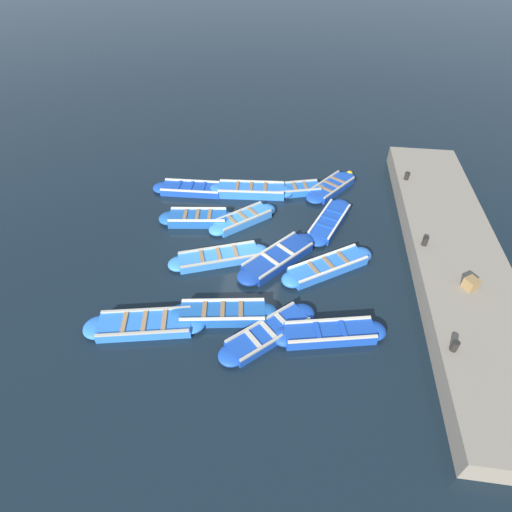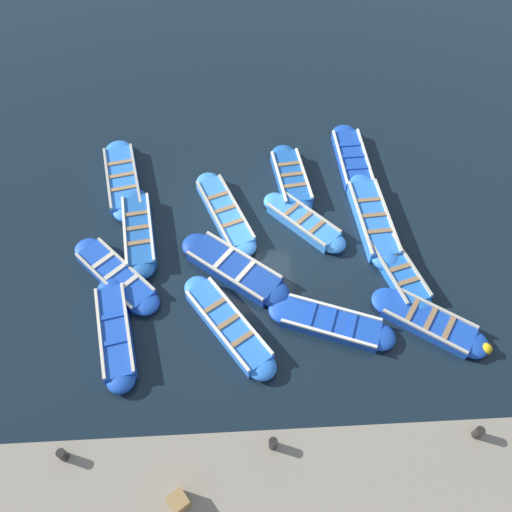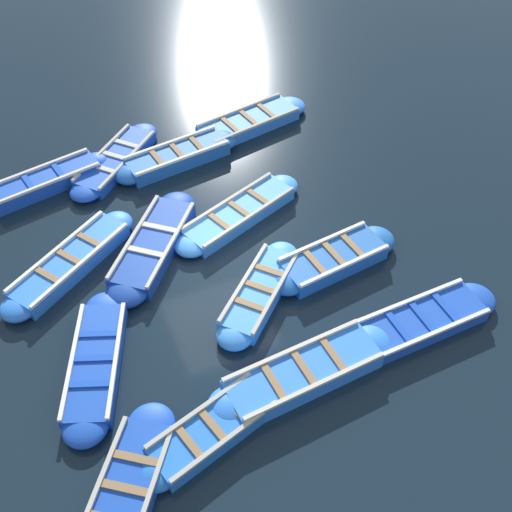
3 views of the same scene
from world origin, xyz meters
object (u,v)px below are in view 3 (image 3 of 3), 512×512
Objects in this scene: boat_mid_row at (333,259)px; boat_far_corner at (178,157)px; boat_inner_gap at (154,245)px; boat_broadside at (248,123)px; boat_drifting at (45,182)px; boat_centre at (213,429)px; boat_near_quay at (116,160)px; boat_bow_out at (71,262)px; boat_tucked at (96,363)px; boat_alongside at (239,214)px; boat_end_of_row at (260,292)px; boat_outer_left at (126,492)px; boat_outer_right at (303,373)px; boat_stern_in at (421,322)px.

boat_far_corner is at bearing 112.56° from boat_mid_row.
boat_inner_gap is 0.88× the size of boat_broadside.
boat_drifting is (-1.93, 3.28, 0.01)m from boat_inner_gap.
boat_broadside is at bearing 17.63° from boat_far_corner.
boat_broadside is at bearing 63.61° from boat_centre.
boat_near_quay is 0.88× the size of boat_bow_out.
boat_near_quay is at bearing 72.62° from boat_tucked.
boat_inner_gap is (-1.53, -2.94, -0.02)m from boat_far_corner.
boat_far_corner is 5.38m from boat_mid_row.
boat_mid_row is at bearing 6.07° from boat_tucked.
boat_near_quay is at bearing 124.73° from boat_alongside.
boat_bow_out is 1.06× the size of boat_mid_row.
boat_bow_out is (-1.84, -3.28, 0.03)m from boat_near_quay.
boat_drifting is 6.61m from boat_end_of_row.
boat_mid_row is 1.18× the size of boat_end_of_row.
boat_tucked and boat_outer_left have the same top height.
boat_end_of_row is at bearing 52.05° from boat_centre.
boat_centre and boat_broadside have the same top height.
boat_outer_right is (3.60, -1.83, 0.05)m from boat_tucked.
boat_inner_gap is 2.82m from boat_end_of_row.
boat_bow_out is (-4.10, -0.03, 0.02)m from boat_alongside.
boat_drifting is 8.60m from boat_outer_left.
boat_inner_gap is at bearing -136.63° from boat_broadside.
boat_end_of_row reaches higher than boat_tucked.
boat_outer_right reaches higher than boat_stern_in.
boat_stern_in reaches higher than boat_tucked.
boat_centre is 5.69m from boat_alongside.
boat_broadside is 5.85m from boat_drifting.
boat_far_corner is at bearing -5.56° from boat_drifting.
boat_drifting is (-1.60, 8.12, 0.02)m from boat_centre.
boat_inner_gap is 1.09× the size of boat_outer_left.
boat_mid_row is (1.37, -2.27, 0.03)m from boat_alongside.
boat_inner_gap is at bearing 53.44° from boat_tucked.
boat_drifting reaches higher than boat_centre.
boat_outer_right reaches higher than boat_mid_row.
boat_far_corner is 1.04× the size of boat_inner_gap.
boat_stern_in is (4.49, -7.76, 0.01)m from boat_near_quay.
boat_centre is (-0.30, -8.34, 0.02)m from boat_near_quay.
boat_stern_in is at bearing -59.95° from boat_near_quay.
boat_outer_right is (-0.56, -4.69, 0.04)m from boat_alongside.
boat_alongside is 4.10m from boat_bow_out.
boat_tucked is at bearing 125.99° from boat_centre.
boat_centre is at bearing -116.39° from boat_broadside.
boat_drifting is 0.99× the size of boat_stern_in.
boat_inner_gap is 5.38m from boat_broadside.
boat_bow_out reaches higher than boat_stern_in.
boat_stern_in is 1.28× the size of boat_end_of_row.
boat_drifting reaches higher than boat_bow_out.
boat_mid_row is at bearing 6.62° from boat_end_of_row.
boat_mid_row is at bearing 111.02° from boat_stern_in.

